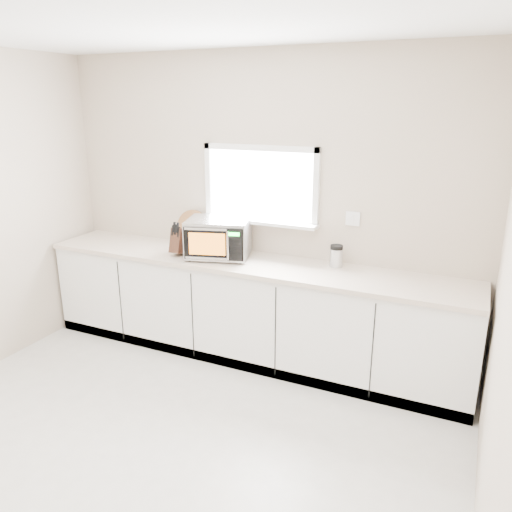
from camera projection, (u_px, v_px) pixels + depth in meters
The scene contains 8 objects.
ground at pixel (134, 471), 3.20m from camera, with size 4.00×4.00×0.00m, color beige.
back_wall at pixel (261, 205), 4.52m from camera, with size 4.00×0.17×2.70m.
cabinets at pixel (247, 311), 4.54m from camera, with size 3.92×0.60×0.88m, color white.
countertop at pixel (247, 263), 4.39m from camera, with size 3.92×0.64×0.04m, color beige.
microwave at pixel (218, 237), 4.44m from camera, with size 0.63×0.55×0.35m.
knife_block at pixel (179, 240), 4.53m from camera, with size 0.10×0.22×0.32m.
cutting_board at pixel (193, 228), 4.83m from camera, with size 0.34×0.34×0.02m, color #9A6B3B.
coffee_grinder at pixel (336, 256), 4.21m from camera, with size 0.14×0.14×0.19m.
Camera 1 is at (1.81, -2.07, 2.27)m, focal length 35.00 mm.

